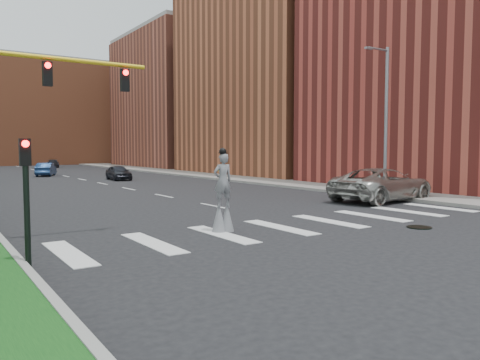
# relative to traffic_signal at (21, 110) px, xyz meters

# --- Properties ---
(ground_plane) EXTENTS (160.00, 160.00, 0.00)m
(ground_plane) POSITION_rel_traffic_signal_xyz_m (9.78, -3.00, -4.15)
(ground_plane) COLOR black
(ground_plane) RESTS_ON ground
(sidewalk_right) EXTENTS (5.00, 90.00, 0.18)m
(sidewalk_right) POSITION_rel_traffic_signal_xyz_m (22.28, 22.00, -4.06)
(sidewalk_right) COLOR slate
(sidewalk_right) RESTS_ON ground
(manhole) EXTENTS (0.90, 0.90, 0.04)m
(manhole) POSITION_rel_traffic_signal_xyz_m (12.78, -5.00, -4.13)
(manhole) COLOR black
(manhole) RESTS_ON ground
(building_near) EXTENTS (16.00, 20.00, 22.00)m
(building_near) POSITION_rel_traffic_signal_xyz_m (31.78, 5.00, 6.85)
(building_near) COLOR maroon
(building_near) RESTS_ON ground
(building_mid) EXTENTS (16.00, 22.00, 24.00)m
(building_mid) POSITION_rel_traffic_signal_xyz_m (31.78, 27.00, 7.85)
(building_mid) COLOR #A25333
(building_mid) RESTS_ON ground
(building_far) EXTENTS (16.00, 22.00, 20.00)m
(building_far) POSITION_rel_traffic_signal_xyz_m (31.78, 51.00, 5.85)
(building_far) COLOR #974B37
(building_far) RESTS_ON ground
(building_backdrop) EXTENTS (26.00, 14.00, 18.00)m
(building_backdrop) POSITION_rel_traffic_signal_xyz_m (15.78, 75.00, 4.85)
(building_backdrop) COLOR #A25333
(building_backdrop) RESTS_ON ground
(streetlight) EXTENTS (2.05, 0.20, 9.00)m
(streetlight) POSITION_rel_traffic_signal_xyz_m (20.68, 3.00, 0.75)
(streetlight) COLOR slate
(streetlight) RESTS_ON ground
(traffic_signal) EXTENTS (5.30, 0.23, 6.20)m
(traffic_signal) POSITION_rel_traffic_signal_xyz_m (0.00, 0.00, 0.00)
(traffic_signal) COLOR black
(traffic_signal) RESTS_ON ground
(secondary_signal) EXTENTS (0.25, 0.21, 3.23)m
(secondary_signal) POSITION_rel_traffic_signal_xyz_m (-0.52, -3.50, -2.20)
(secondary_signal) COLOR black
(secondary_signal) RESTS_ON ground
(stilt_performer) EXTENTS (0.84, 0.55, 3.00)m
(stilt_performer) POSITION_rel_traffic_signal_xyz_m (6.26, -1.53, -2.91)
(stilt_performer) COLOR #382316
(stilt_performer) RESTS_ON ground
(suv_crossing) EXTENTS (6.90, 3.62, 1.85)m
(suv_crossing) POSITION_rel_traffic_signal_xyz_m (18.78, 1.57, -3.22)
(suv_crossing) COLOR #ABA9A1
(suv_crossing) RESTS_ON ground
(car_near) EXTENTS (1.87, 4.14, 1.38)m
(car_near) POSITION_rel_traffic_signal_xyz_m (12.42, 26.49, -3.46)
(car_near) COLOR black
(car_near) RESTS_ON ground
(car_mid) EXTENTS (2.92, 4.46, 1.39)m
(car_mid) POSITION_rel_traffic_signal_xyz_m (8.19, 36.74, -3.46)
(car_mid) COLOR navy
(car_mid) RESTS_ON ground
(car_far) EXTENTS (2.43, 4.30, 1.18)m
(car_far) POSITION_rel_traffic_signal_xyz_m (13.65, 58.35, -3.56)
(car_far) COLOR black
(car_far) RESTS_ON ground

